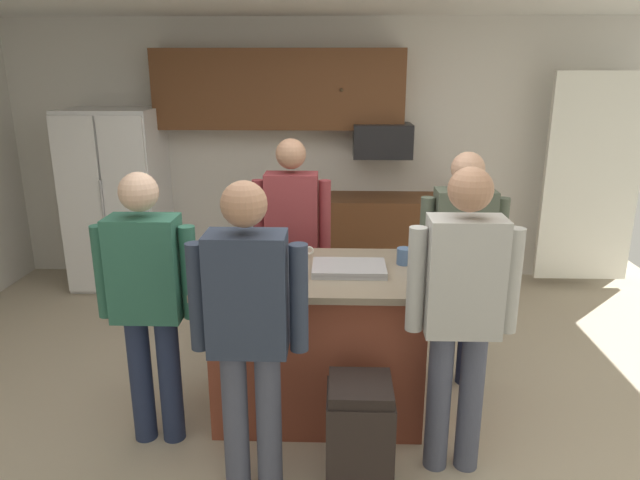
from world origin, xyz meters
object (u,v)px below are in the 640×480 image
(person_guest_left, at_px, (249,323))
(trash_bin, at_px, (359,436))
(person_host_foreground, at_px, (148,294))
(person_guest_right, at_px, (461,256))
(kitchen_island, at_px, (318,340))
(glass_pilsner, at_px, (248,253))
(tumbler_amber, at_px, (256,248))
(mug_ceramic_white, at_px, (404,256))
(person_guest_by_door, at_px, (292,234))
(glass_dark_ale, at_px, (233,261))
(microwave_over_range, at_px, (382,140))
(glass_short_whisky, at_px, (251,272))
(person_elder_center, at_px, (462,305))
(mug_blue_stoneware, at_px, (300,251))
(serving_tray, at_px, (349,268))
(refrigerator, at_px, (118,199))

(person_guest_left, height_order, trash_bin, person_guest_left)
(person_host_foreground, distance_m, person_guest_right, 1.99)
(kitchen_island, bearing_deg, person_guest_right, 20.62)
(person_host_foreground, relative_size, glass_pilsner, 10.05)
(kitchen_island, xyz_separation_m, tumbler_amber, (-0.41, 0.20, 0.54))
(person_guest_right, distance_m, mug_ceramic_white, 0.46)
(person_guest_by_door, bearing_deg, glass_dark_ale, -34.22)
(tumbler_amber, bearing_deg, person_guest_right, 6.39)
(microwave_over_range, height_order, glass_pilsner, microwave_over_range)
(person_guest_by_door, bearing_deg, glass_short_whisky, -24.66)
(person_elder_center, xyz_separation_m, trash_bin, (-0.51, -0.17, -0.66))
(kitchen_island, relative_size, mug_blue_stoneware, 10.87)
(serving_tray, xyz_separation_m, trash_bin, (0.05, -0.70, -0.67))
(glass_short_whisky, bearing_deg, person_guest_right, 24.15)
(glass_short_whisky, xyz_separation_m, tumbler_amber, (-0.03, 0.44, 0.01))
(person_guest_right, xyz_separation_m, serving_tray, (-0.75, -0.37, 0.04))
(person_host_foreground, height_order, person_guest_left, person_guest_left)
(person_host_foreground, bearing_deg, person_guest_by_door, 37.11)
(microwave_over_range, height_order, kitchen_island, microwave_over_range)
(mug_blue_stoneware, xyz_separation_m, glass_dark_ale, (-0.38, -0.30, 0.03))
(person_guest_right, distance_m, person_elder_center, 0.92)
(person_elder_center, bearing_deg, refrigerator, -8.44)
(refrigerator, distance_m, person_host_foreground, 2.81)
(tumbler_amber, xyz_separation_m, serving_tray, (0.59, -0.22, -0.05))
(mug_blue_stoneware, xyz_separation_m, serving_tray, (0.31, -0.25, -0.03))
(tumbler_amber, bearing_deg, mug_ceramic_white, -4.43)
(person_host_foreground, xyz_separation_m, glass_pilsner, (0.50, 0.43, 0.11))
(microwave_over_range, relative_size, person_guest_by_door, 0.34)
(person_guest_by_door, bearing_deg, person_guest_right, 53.89)
(mug_blue_stoneware, bearing_deg, tumbler_amber, -174.57)
(person_host_foreground, bearing_deg, mug_ceramic_white, -2.46)
(person_host_foreground, height_order, glass_pilsner, person_host_foreground)
(glass_dark_ale, distance_m, serving_tray, 0.69)
(trash_bin, bearing_deg, person_guest_by_door, 107.10)
(mug_blue_stoneware, distance_m, glass_short_whisky, 0.53)
(person_host_foreground, bearing_deg, trash_bin, -38.13)
(person_guest_by_door, bearing_deg, microwave_over_range, 138.14)
(person_host_foreground, height_order, person_guest_by_door, person_guest_by_door)
(tumbler_amber, bearing_deg, trash_bin, -55.01)
(kitchen_island, relative_size, person_guest_right, 0.85)
(mug_ceramic_white, bearing_deg, glass_pilsner, -177.20)
(person_guest_by_door, distance_m, glass_pilsner, 0.73)
(glass_pilsner, bearing_deg, tumbler_amber, 75.67)
(glass_short_whisky, bearing_deg, serving_tray, 20.88)
(person_guest_left, bearing_deg, person_guest_by_door, 19.03)
(person_guest_left, bearing_deg, kitchen_island, -0.00)
(microwave_over_range, bearing_deg, serving_tray, -98.43)
(trash_bin, bearing_deg, kitchen_island, 108.24)
(kitchen_island, height_order, glass_pilsner, glass_pilsner)
(refrigerator, height_order, glass_dark_ale, refrigerator)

